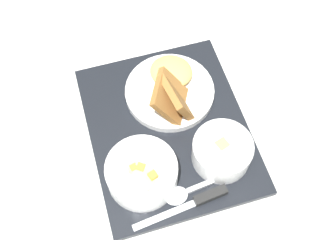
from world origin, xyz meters
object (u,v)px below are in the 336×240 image
Objects in this scene: plate_main at (171,89)px; knife at (202,199)px; bowl_soup at (222,150)px; bowl_salad at (142,173)px; spoon at (189,191)px.

plate_main is 0.24m from knife.
knife is at bearing 174.28° from plate_main.
bowl_soup is 0.61× the size of plate_main.
plate_main is 1.01× the size of knife.
bowl_salad is at bearing 87.56° from bowl_soup.
bowl_soup is at bearing -92.44° from bowl_salad.
spoon is (0.02, 0.02, -0.00)m from knife.
spoon is at bearing 169.35° from plate_main.
bowl_salad is 0.71× the size of plate_main.
spoon is at bearing 118.63° from bowl_soup.
spoon is (-0.05, -0.07, -0.03)m from bowl_salad.
bowl_salad is 0.16m from bowl_soup.
bowl_salad is 0.12m from knife.
bowl_salad reaches higher than knife.
spoon is at bearing -125.46° from bowl_salad.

